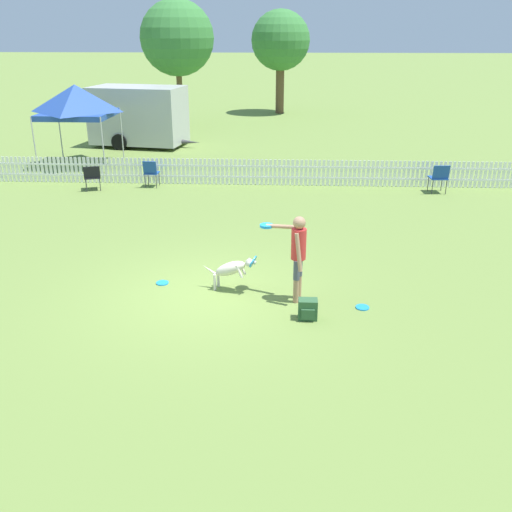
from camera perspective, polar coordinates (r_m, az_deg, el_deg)
ground_plane at (r=11.26m, az=-4.95°, el=-3.82°), size 240.00×240.00×0.00m
handler_person at (r=10.61m, az=4.09°, el=0.77°), size 0.91×0.87×1.68m
leaping_dog at (r=11.19m, az=-2.40°, el=-1.25°), size 1.15×0.49×0.80m
frisbee_near_handler at (r=10.87m, az=10.59°, el=-5.07°), size 0.25×0.25×0.02m
frisbee_near_dog at (r=11.83m, az=-9.35°, el=-2.67°), size 0.25×0.25×0.02m
backpack_on_grass at (r=10.26m, az=5.20°, el=-5.35°), size 0.34×0.27×0.38m
picket_fence at (r=19.10m, az=-1.61°, el=8.41°), size 21.08×0.04×0.86m
folding_chair_blue_left at (r=19.10m, az=-16.07°, el=7.73°), size 0.65×0.66×0.81m
folding_chair_center at (r=18.91m, az=17.85°, el=7.62°), size 0.56×0.57×0.93m
folding_chair_green_right at (r=19.03m, az=-10.47°, el=8.34°), size 0.46×0.48×0.89m
canopy_tent_main at (r=22.70m, az=-17.55°, el=14.56°), size 2.53×2.53×2.96m
equipment_trailer at (r=26.12m, az=-11.66°, el=13.64°), size 4.83×2.81×2.54m
tree_left_grove at (r=35.86m, az=2.47°, el=20.68°), size 3.46×3.46×5.94m
tree_right_grove at (r=31.05m, az=-7.88°, el=20.77°), size 3.74×3.74×6.28m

